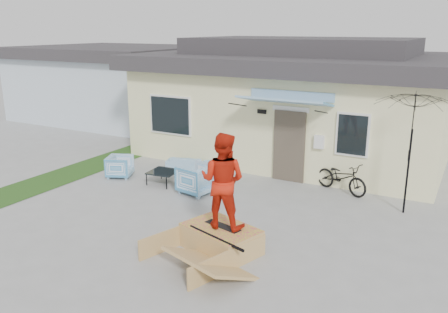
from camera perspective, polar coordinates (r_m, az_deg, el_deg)
The scene contains 13 objects.
ground at distance 10.73m, azimuth -6.14°, elevation -8.77°, with size 90.00×90.00×0.00m, color gray.
grass_strip at distance 15.40m, azimuth -17.84°, elevation -1.82°, with size 1.40×8.00×0.01m, color #1E4115.
house at distance 17.11m, azimuth 9.26°, elevation 7.08°, with size 10.80×8.49×4.10m.
neighbor_house at distance 24.32m, azimuth -13.20°, elevation 8.97°, with size 8.60×7.60×3.50m.
loveseat at distance 14.99m, azimuth -4.50°, elevation -0.54°, with size 1.34×0.39×0.52m, color teal.
armchair_left at distance 14.45m, azimuth -12.63°, elevation -1.06°, with size 0.71×0.66×0.73m, color teal.
armchair_right at distance 12.73m, azimuth -3.36°, elevation -2.59°, with size 0.87×0.81×0.89m, color teal.
coffee_table at distance 13.64m, azimuth -7.39°, elevation -2.56°, with size 0.78×0.78×0.39m, color black.
bicycle at distance 13.17m, azimuth 14.23°, elevation -2.09°, with size 0.57×1.63×1.04m, color black.
patio_umbrella at distance 11.85m, azimuth 21.90°, elevation 1.47°, with size 2.18×2.07×2.20m.
skate_ramp at distance 9.62m, azimuth -0.38°, elevation -10.03°, with size 1.49×1.99×0.50m, color #AF874D, non-canonical shape.
skateboard at distance 9.54m, azimuth -0.16°, elevation -8.45°, with size 0.84×0.21×0.05m, color black.
skater at distance 9.18m, azimuth -0.17°, elevation -2.77°, with size 0.95×0.73×1.94m, color red.
Camera 1 is at (5.69, -7.96, 4.40)m, focal length 37.34 mm.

